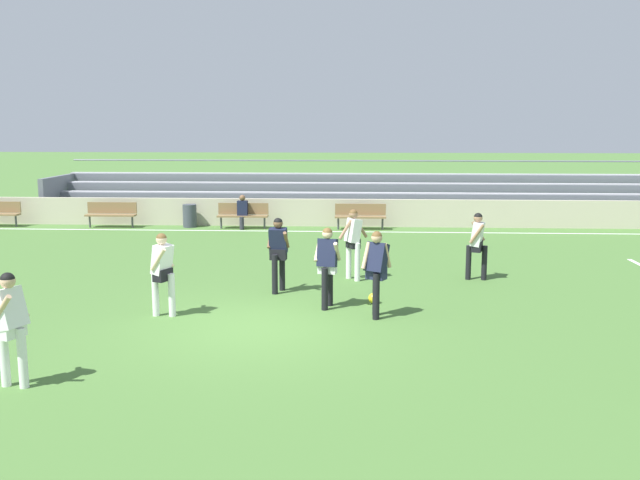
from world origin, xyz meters
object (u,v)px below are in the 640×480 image
at_px(player_white_pressing_high, 163,267).
at_px(player_white_wide_left, 477,240).
at_px(bleacher_stand, 375,195).
at_px(bench_centre_sideline, 243,213).
at_px(soccer_ball, 374,298).
at_px(bench_near_bin, 360,214).
at_px(player_dark_wide_right, 376,266).
at_px(spectator_seated, 242,209).
at_px(bench_far_right, 111,212).
at_px(player_dark_overlapping, 278,248).
at_px(trash_bin, 190,216).
at_px(player_white_on_ball, 11,320).
at_px(player_white_challenging, 353,238).
at_px(player_dark_deep_cover, 327,261).

distance_m(player_white_pressing_high, player_white_wide_left, 7.47).
height_order(bleacher_stand, bench_centre_sideline, bleacher_stand).
xyz_separation_m(player_white_pressing_high, player_white_wide_left, (6.57, 3.54, -0.01)).
bearing_deg(soccer_ball, player_white_pressing_high, -163.88).
bearing_deg(bench_near_bin, player_dark_wide_right, -88.69).
bearing_deg(bench_near_bin, spectator_seated, -178.41).
distance_m(bleacher_stand, bench_far_right, 10.05).
bearing_deg(bench_near_bin, player_white_wide_left, -70.95).
relative_size(bleacher_stand, player_dark_overlapping, 15.49).
xyz_separation_m(player_dark_wide_right, soccer_ball, (-0.02, 1.04, -0.89)).
relative_size(bleacher_stand, bench_centre_sideline, 14.29).
height_order(bench_centre_sideline, player_white_wide_left, player_white_wide_left).
bearing_deg(player_white_pressing_high, trash_bin, 101.26).
xyz_separation_m(bench_near_bin, soccer_ball, (0.24, -10.29, -0.44)).
bearing_deg(soccer_ball, player_white_wide_left, 43.42).
bearing_deg(bleacher_stand, player_white_on_ball, -106.85).
distance_m(bench_centre_sideline, player_white_pressing_high, 11.48).
xyz_separation_m(player_white_pressing_high, player_dark_overlapping, (2.00, 2.05, 0.02)).
bearing_deg(trash_bin, bench_near_bin, -1.94).
xyz_separation_m(bench_centre_sideline, player_white_pressing_high, (0.35, -11.47, 0.42)).
distance_m(bench_centre_sideline, player_white_challenging, 9.02).
xyz_separation_m(bench_far_right, soccer_ball, (9.21, -10.29, -0.44)).
bearing_deg(player_white_challenging, player_white_pressing_high, -137.01).
bearing_deg(player_dark_deep_cover, player_white_pressing_high, -165.95).
bearing_deg(bench_far_right, soccer_ball, -48.18).
relative_size(player_dark_deep_cover, player_dark_overlapping, 0.99).
height_order(bench_near_bin, spectator_seated, spectator_seated).
xyz_separation_m(player_dark_wide_right, player_white_wide_left, (2.48, 3.40, -0.05)).
height_order(bench_far_right, player_dark_wide_right, player_dark_wide_right).
distance_m(spectator_seated, player_white_challenging, 8.91).
xyz_separation_m(bench_far_right, player_dark_wide_right, (9.23, -11.33, 0.46)).
bearing_deg(player_white_pressing_high, soccer_ball, 16.12).
bearing_deg(bench_centre_sideline, soccer_ball, -66.73).
relative_size(bench_centre_sideline, player_dark_wide_right, 1.07).
bearing_deg(bench_far_right, player_white_pressing_high, -65.90).
distance_m(bench_centre_sideline, spectator_seated, 0.19).
distance_m(spectator_seated, player_dark_deep_cover, 11.13).
height_order(player_white_on_ball, player_white_pressing_high, player_white_on_ball).
xyz_separation_m(bench_centre_sideline, player_dark_overlapping, (2.35, -9.42, 0.44)).
bearing_deg(bench_centre_sideline, trash_bin, 173.97).
bearing_deg(bench_near_bin, bench_far_right, 180.00).
xyz_separation_m(bench_near_bin, player_white_wide_left, (2.74, -7.93, 0.41)).
bearing_deg(player_white_on_ball, player_dark_wide_right, 36.68).
bearing_deg(bench_centre_sideline, player_dark_wide_right, -68.59).
bearing_deg(trash_bin, bench_far_right, -175.73).
bearing_deg(bench_near_bin, player_white_on_ball, -107.98).
xyz_separation_m(spectator_seated, player_white_wide_left, (6.92, -7.81, 0.25)).
distance_m(bench_centre_sideline, soccer_ball, 11.21).
distance_m(bleacher_stand, player_white_wide_left, 11.19).
relative_size(bench_far_right, player_white_on_ball, 1.09).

